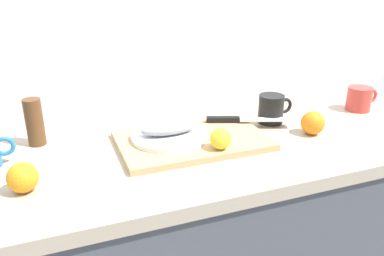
# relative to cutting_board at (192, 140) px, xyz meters

# --- Properties ---
(back_wall) EXTENTS (3.20, 0.05, 2.50)m
(back_wall) POSITION_rel_cutting_board_xyz_m (-0.09, 0.30, 0.34)
(back_wall) COLOR white
(back_wall) RESTS_ON ground_plane
(cutting_board) EXTENTS (0.45, 0.29, 0.02)m
(cutting_board) POSITION_rel_cutting_board_xyz_m (0.00, 0.00, 0.00)
(cutting_board) COLOR tan
(cutting_board) RESTS_ON kitchen_counter
(white_plate) EXTENTS (0.23, 0.23, 0.01)m
(white_plate) POSITION_rel_cutting_board_xyz_m (-0.07, 0.02, 0.02)
(white_plate) COLOR white
(white_plate) RESTS_ON cutting_board
(fish_fillet) EXTENTS (0.17, 0.07, 0.04)m
(fish_fillet) POSITION_rel_cutting_board_xyz_m (-0.07, 0.02, 0.04)
(fish_fillet) COLOR gray
(fish_fillet) RESTS_ON white_plate
(chef_knife) EXTENTS (0.28, 0.13, 0.02)m
(chef_knife) POSITION_rel_cutting_board_xyz_m (0.19, 0.06, 0.02)
(chef_knife) COLOR silver
(chef_knife) RESTS_ON cutting_board
(lemon_0) EXTENTS (0.06, 0.06, 0.06)m
(lemon_0) POSITION_rel_cutting_board_xyz_m (0.05, -0.10, 0.04)
(lemon_0) COLOR yellow
(lemon_0) RESTS_ON cutting_board
(coffee_mug_0) EXTENTS (0.13, 0.09, 0.09)m
(coffee_mug_0) POSITION_rel_cutting_board_xyz_m (0.69, 0.06, 0.03)
(coffee_mug_0) COLOR #CC3F38
(coffee_mug_0) RESTS_ON kitchen_counter
(coffee_mug_2) EXTENTS (0.13, 0.09, 0.10)m
(coffee_mug_2) POSITION_rel_cutting_board_xyz_m (0.32, 0.07, 0.04)
(coffee_mug_2) COLOR black
(coffee_mug_2) RESTS_ON kitchen_counter
(orange_0) EXTENTS (0.08, 0.08, 0.08)m
(orange_0) POSITION_rel_cutting_board_xyz_m (0.39, -0.07, 0.03)
(orange_0) COLOR orange
(orange_0) RESTS_ON kitchen_counter
(orange_2) EXTENTS (0.07, 0.07, 0.07)m
(orange_2) POSITION_rel_cutting_board_xyz_m (-0.47, -0.12, 0.03)
(orange_2) COLOR orange
(orange_2) RESTS_ON kitchen_counter
(pepper_mill) EXTENTS (0.05, 0.05, 0.14)m
(pepper_mill) POSITION_rel_cutting_board_xyz_m (-0.44, 0.16, 0.06)
(pepper_mill) COLOR brown
(pepper_mill) RESTS_ON kitchen_counter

